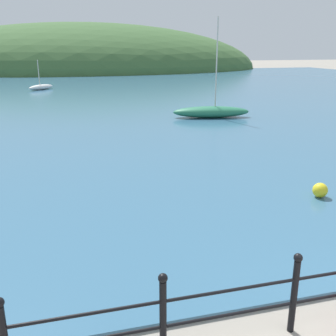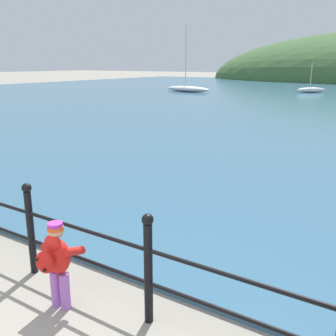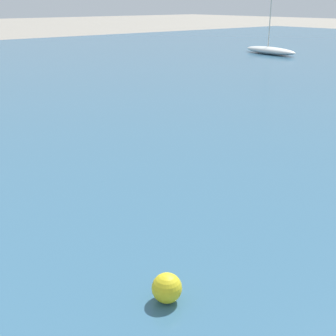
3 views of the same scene
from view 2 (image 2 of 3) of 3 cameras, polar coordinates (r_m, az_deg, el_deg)
The scene contains 4 objects.
iron_railing at distance 4.64m, azimuth -12.25°, elevation -10.72°, with size 9.29×0.12×1.21m.
child_in_coat at distance 4.48m, azimuth -15.87°, elevation -12.45°, with size 0.41×0.55×1.00m.
boat_twin_mast at distance 36.95m, azimuth 20.07°, elevation 10.62°, with size 2.34×2.31×2.56m.
boat_far_left at distance 35.88m, azimuth 2.85°, elevation 11.44°, with size 4.76×1.78×5.61m.
Camera 2 is at (2.89, -1.38, 2.63)m, focal length 42.00 mm.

